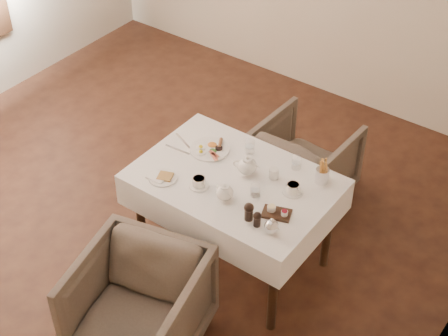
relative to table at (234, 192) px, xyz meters
name	(u,v)px	position (x,y,z in m)	size (l,w,h in m)	color
table	(234,192)	(0.00, 0.00, 0.00)	(1.28, 0.88, 0.75)	black
armchair_near	(139,306)	(-0.05, -0.91, -0.30)	(0.73, 0.75, 0.68)	brown
armchair_far	(304,161)	(0.01, 0.91, -0.32)	(0.67, 0.69, 0.63)	brown
breakfast_plate	(210,149)	(-0.31, 0.15, 0.13)	(0.27, 0.27, 0.03)	white
side_plate	(162,177)	(-0.37, -0.28, 0.13)	(0.19, 0.18, 0.02)	white
teapot_centre	(247,165)	(0.04, 0.09, 0.19)	(0.17, 0.13, 0.14)	white
teapot_front	(225,192)	(0.07, -0.20, 0.18)	(0.15, 0.12, 0.12)	white
creamer	(274,173)	(0.20, 0.15, 0.16)	(0.06, 0.06, 0.07)	white
teacup_near	(199,182)	(-0.14, -0.19, 0.15)	(0.13, 0.13, 0.06)	white
teacup_far	(293,189)	(0.38, 0.11, 0.15)	(0.13, 0.13, 0.06)	white
glass_left	(250,147)	(-0.07, 0.28, 0.16)	(0.07, 0.07, 0.09)	silver
glass_mid	(255,190)	(0.20, -0.06, 0.16)	(0.06, 0.06, 0.09)	silver
glass_right	(297,163)	(0.27, 0.32, 0.16)	(0.06, 0.06, 0.09)	silver
condiment_board	(277,212)	(0.40, -0.13, 0.13)	(0.20, 0.17, 0.04)	black
pepper_mill_left	(249,211)	(0.29, -0.26, 0.18)	(0.06, 0.06, 0.13)	black
pepper_mill_right	(257,219)	(0.36, -0.28, 0.17)	(0.05, 0.05, 0.10)	black
silver_pot	(272,225)	(0.46, -0.27, 0.17)	(0.10, 0.09, 0.11)	white
fries_cup	(322,172)	(0.47, 0.30, 0.20)	(0.09, 0.09, 0.18)	silver
cutlery_fork	(183,141)	(-0.52, 0.11, 0.12)	(0.02, 0.20, 0.00)	silver
cutlery_knife	(178,150)	(-0.48, 0.02, 0.12)	(0.02, 0.20, 0.00)	silver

